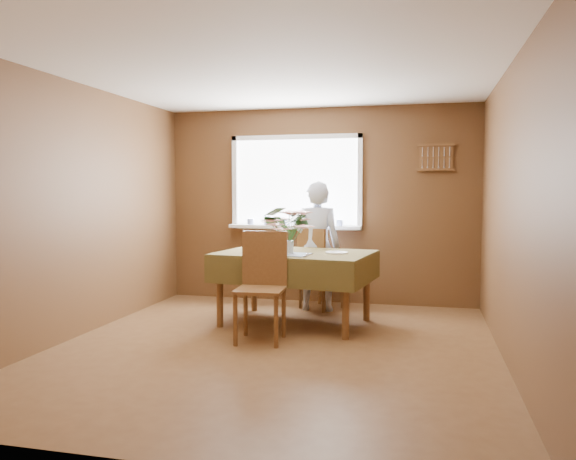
% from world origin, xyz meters
% --- Properties ---
extents(floor, '(4.50, 4.50, 0.00)m').
position_xyz_m(floor, '(0.00, 0.00, 0.00)').
color(floor, brown).
rests_on(floor, ground).
extents(ceiling, '(4.50, 4.50, 0.00)m').
position_xyz_m(ceiling, '(0.00, 0.00, 2.50)').
color(ceiling, white).
rests_on(ceiling, wall_back).
extents(wall_back, '(4.00, 0.00, 4.00)m').
position_xyz_m(wall_back, '(0.00, 2.25, 1.25)').
color(wall_back, brown).
rests_on(wall_back, floor).
extents(wall_front, '(4.00, 0.00, 4.00)m').
position_xyz_m(wall_front, '(0.00, -2.25, 1.25)').
color(wall_front, brown).
rests_on(wall_front, floor).
extents(wall_left, '(0.00, 4.50, 4.50)m').
position_xyz_m(wall_left, '(-2.00, 0.00, 1.25)').
color(wall_left, brown).
rests_on(wall_left, floor).
extents(wall_right, '(0.00, 4.50, 4.50)m').
position_xyz_m(wall_right, '(2.00, 0.00, 1.25)').
color(wall_right, brown).
rests_on(wall_right, floor).
extents(window_assembly, '(1.72, 0.20, 1.22)m').
position_xyz_m(window_assembly, '(-0.30, 2.20, 1.35)').
color(window_assembly, white).
rests_on(window_assembly, wall_back).
extents(spoon_rack, '(0.44, 0.05, 0.33)m').
position_xyz_m(spoon_rack, '(1.45, 2.22, 1.85)').
color(spoon_rack, brown).
rests_on(spoon_rack, wall_back).
extents(dining_table, '(1.75, 1.31, 0.79)m').
position_xyz_m(dining_table, '(-0.03, 0.98, 0.69)').
color(dining_table, brown).
rests_on(dining_table, floor).
extents(chair_far, '(0.58, 0.58, 0.99)m').
position_xyz_m(chair_far, '(0.07, 1.77, 0.54)').
color(chair_far, brown).
rests_on(chair_far, floor).
extents(chair_near, '(0.48, 0.48, 1.05)m').
position_xyz_m(chair_near, '(-0.20, 0.29, 0.56)').
color(chair_near, brown).
rests_on(chair_near, floor).
extents(seated_woman, '(0.60, 0.42, 1.55)m').
position_xyz_m(seated_woman, '(0.07, 1.72, 0.78)').
color(seated_woman, white).
rests_on(seated_woman, floor).
extents(flower_bouquet, '(0.55, 0.55, 0.47)m').
position_xyz_m(flower_bouquet, '(-0.06, 0.81, 1.09)').
color(flower_bouquet, white).
rests_on(flower_bouquet, dining_table).
extents(side_plate, '(0.29, 0.29, 0.01)m').
position_xyz_m(side_plate, '(0.43, 0.98, 0.79)').
color(side_plate, white).
rests_on(side_plate, dining_table).
extents(table_knife, '(0.03, 0.25, 0.00)m').
position_xyz_m(table_knife, '(0.16, 0.69, 0.79)').
color(table_knife, silver).
rests_on(table_knife, dining_table).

